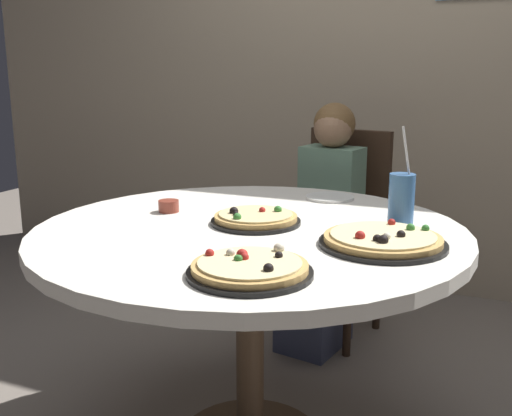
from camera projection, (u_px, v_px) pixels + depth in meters
The scene contains 10 objects.
wall_with_window at pixel (378, 26), 3.25m from camera, with size 5.20×0.14×2.90m.
dining_table at pixel (250, 254), 1.86m from camera, with size 1.33×1.33×0.75m.
chair_wooden at pixel (340, 221), 2.81m from camera, with size 0.46×0.46×0.95m.
diner_child at pixel (323, 239), 2.67m from camera, with size 0.31×0.43×1.08m.
pizza_veggie at pixel (256, 219), 1.88m from camera, with size 0.28×0.28×0.05m.
pizza_cheese at pixel (250, 268), 1.41m from camera, with size 0.30×0.30×0.05m.
pizza_pepperoni at pixel (383, 240), 1.64m from camera, with size 0.35×0.35×0.05m.
soda_cup at pixel (401, 199), 1.86m from camera, with size 0.08×0.08×0.31m.
sauce_bowl at pixel (169, 206), 2.04m from camera, with size 0.07×0.07×0.04m, color brown.
plate_small at pixel (330, 197), 2.25m from camera, with size 0.18×0.18×0.01m, color white.
Camera 1 is at (0.71, -1.63, 1.23)m, focal length 42.05 mm.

